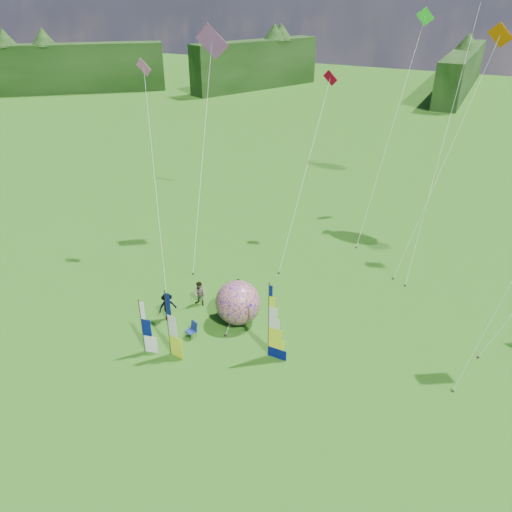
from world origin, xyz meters
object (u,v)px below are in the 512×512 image
at_px(spectator_d, 238,292).
at_px(spectator_a, 223,301).
at_px(spectator_b, 200,294).
at_px(feather_banner_main, 269,322).
at_px(kite_whale, 448,121).
at_px(bol_inflatable, 238,303).
at_px(side_banner_left, 168,324).
at_px(side_banner_far, 142,327).
at_px(camp_chair, 191,330).
at_px(spectator_c, 167,307).

bearing_deg(spectator_d, spectator_a, 105.23).
xyz_separation_m(spectator_a, spectator_b, (-1.76, 0.11, -0.02)).
relative_size(feather_banner_main, kite_whale, 0.23).
relative_size(feather_banner_main, bol_inflatable, 1.70).
bearing_deg(side_banner_left, spectator_d, 87.35).
bearing_deg(side_banner_far, bol_inflatable, 42.82).
distance_m(camp_chair, kite_whale, 22.00).
xyz_separation_m(side_banner_far, spectator_a, (2.08, 5.10, -0.81)).
height_order(side_banner_left, spectator_c, side_banner_left).
distance_m(side_banner_far, kite_whale, 24.07).
bearing_deg(spectator_b, spectator_d, 35.74).
distance_m(side_banner_left, spectator_c, 3.45).
xyz_separation_m(bol_inflatable, camp_chair, (-1.68, -2.56, -0.84)).
height_order(side_banner_far, camp_chair, side_banner_far).
xyz_separation_m(bol_inflatable, spectator_d, (-0.89, 1.67, -0.45)).
relative_size(feather_banner_main, spectator_b, 2.75).
distance_m(feather_banner_main, spectator_b, 6.57).
bearing_deg(spectator_b, kite_whale, 57.40).
xyz_separation_m(spectator_c, kite_whale, (12.23, 16.43, 8.76)).
height_order(spectator_b, camp_chair, spectator_b).
relative_size(spectator_b, spectator_d, 0.93).
bearing_deg(kite_whale, spectator_a, -146.89).
distance_m(side_banner_left, bol_inflatable, 4.74).
bearing_deg(spectator_a, side_banner_left, -129.53).
relative_size(feather_banner_main, spectator_d, 2.55).
distance_m(spectator_b, spectator_d, 2.40).
relative_size(side_banner_left, kite_whale, 0.21).
bearing_deg(kite_whale, spectator_b, -151.71).
distance_m(feather_banner_main, kite_whale, 19.13).
bearing_deg(side_banner_far, spectator_a, 55.38).
bearing_deg(side_banner_far, side_banner_left, 5.11).
distance_m(spectator_c, camp_chair, 2.39).
relative_size(feather_banner_main, spectator_a, 2.69).
distance_m(side_banner_far, spectator_b, 5.29).
bearing_deg(kite_whale, spectator_c, -149.91).
xyz_separation_m(bol_inflatable, kite_whale, (8.36, 14.74, 8.33)).
distance_m(spectator_a, spectator_c, 3.36).
distance_m(side_banner_left, camp_chair, 2.31).
bearing_deg(side_banner_far, feather_banner_main, 11.05).
height_order(feather_banner_main, side_banner_far, feather_banner_main).
bearing_deg(bol_inflatable, spectator_c, -156.42).
height_order(spectator_c, kite_whale, kite_whale).
bearing_deg(side_banner_far, spectator_d, 57.04).
height_order(side_banner_far, spectator_d, side_banner_far).
bearing_deg(bol_inflatable, spectator_b, 170.87).
bearing_deg(side_banner_far, spectator_c, 88.36).
height_order(side_banner_left, camp_chair, side_banner_left).
bearing_deg(camp_chair, side_banner_left, -74.99).
xyz_separation_m(feather_banner_main, spectator_c, (-6.80, 0.35, -1.36)).
distance_m(feather_banner_main, side_banner_far, 6.81).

